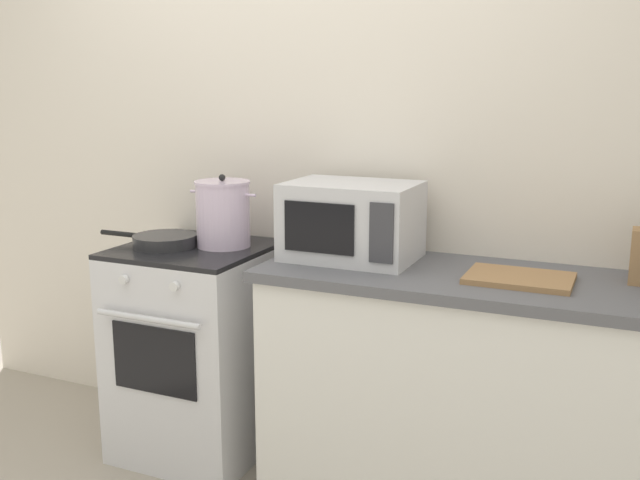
{
  "coord_description": "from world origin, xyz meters",
  "views": [
    {
      "loc": [
        1.35,
        -1.9,
        1.59
      ],
      "look_at": [
        0.24,
        0.6,
        1.0
      ],
      "focal_mm": 40.52,
      "sensor_mm": 36.0,
      "label": 1
    }
  ],
  "objects_px": {
    "stove": "(197,349)",
    "stock_pot": "(223,214)",
    "frying_pan": "(164,241)",
    "cutting_board": "(519,278)",
    "microwave": "(352,221)"
  },
  "relations": [
    {
      "from": "stove",
      "to": "stock_pot",
      "type": "xyz_separation_m",
      "value": [
        0.11,
        0.06,
        0.6
      ]
    },
    {
      "from": "stock_pot",
      "to": "frying_pan",
      "type": "xyz_separation_m",
      "value": [
        -0.23,
        -0.11,
        -0.11
      ]
    },
    {
      "from": "stock_pot",
      "to": "cutting_board",
      "type": "height_order",
      "value": "stock_pot"
    },
    {
      "from": "stove",
      "to": "microwave",
      "type": "xyz_separation_m",
      "value": [
        0.69,
        0.08,
        0.61
      ]
    },
    {
      "from": "stove",
      "to": "cutting_board",
      "type": "distance_m",
      "value": 1.43
    },
    {
      "from": "frying_pan",
      "to": "cutting_board",
      "type": "distance_m",
      "value": 1.47
    },
    {
      "from": "stock_pot",
      "to": "frying_pan",
      "type": "height_order",
      "value": "stock_pot"
    },
    {
      "from": "stove",
      "to": "cutting_board",
      "type": "height_order",
      "value": "cutting_board"
    },
    {
      "from": "stove",
      "to": "cutting_board",
      "type": "bearing_deg",
      "value": 0.05
    },
    {
      "from": "stove",
      "to": "stock_pot",
      "type": "distance_m",
      "value": 0.61
    },
    {
      "from": "stock_pot",
      "to": "microwave",
      "type": "relative_size",
      "value": 0.63
    },
    {
      "from": "stock_pot",
      "to": "cutting_board",
      "type": "xyz_separation_m",
      "value": [
        1.23,
        -0.06,
        -0.13
      ]
    },
    {
      "from": "stove",
      "to": "cutting_board",
      "type": "relative_size",
      "value": 2.56
    },
    {
      "from": "frying_pan",
      "to": "stock_pot",
      "type": "bearing_deg",
      "value": 24.93
    },
    {
      "from": "stove",
      "to": "cutting_board",
      "type": "xyz_separation_m",
      "value": [
        1.35,
        0.0,
        0.47
      ]
    }
  ]
}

